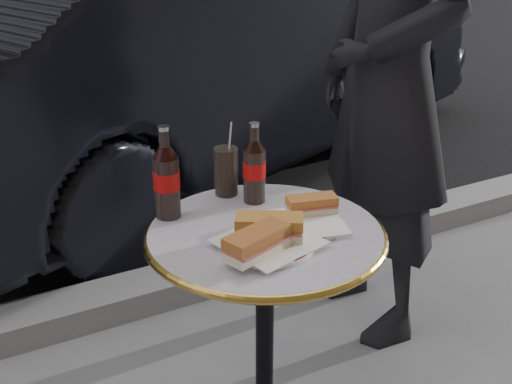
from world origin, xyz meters
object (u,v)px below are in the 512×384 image
cola_glass (226,171)px  cola_bottle_left (166,172)px  bistro_table (265,347)px  cola_bottle_right (254,163)px  pedestrian (390,82)px  parked_car (208,55)px  plate_left (268,244)px  plate_right (307,225)px

cola_glass → cola_bottle_left: bearing=-163.7°
bistro_table → cola_bottle_right: cola_bottle_right is taller
cola_bottle_left → pedestrian: 0.92m
parked_car → cola_glass: bearing=135.3°
pedestrian → cola_bottle_right: bearing=-64.7°
bistro_table → parked_car: parked_car is taller
plate_left → pedestrian: (0.74, 0.48, 0.21)m
cola_glass → plate_right: bearing=-72.0°
plate_right → plate_left: bearing=-161.5°
plate_right → cola_glass: bearing=108.0°
cola_bottle_left → bistro_table: bearing=-46.3°
plate_left → parked_car: size_ratio=0.05×
cola_bottle_left → cola_glass: bearing=16.3°
cola_bottle_right → cola_glass: bearing=120.2°
bistro_table → cola_glass: cola_glass is taller
plate_left → cola_glass: (0.05, 0.33, 0.06)m
bistro_table → cola_bottle_left: bearing=133.7°
bistro_table → pedestrian: 1.00m
parked_car → plate_left: bearing=137.3°
cola_bottle_left → cola_bottle_right: 0.25m
cola_glass → parked_car: bearing=67.1°
plate_right → cola_bottle_right: 0.24m
bistro_table → plate_right: plate_right is taller
cola_bottle_left → pedestrian: (0.90, 0.21, 0.09)m
plate_left → cola_bottle_right: size_ratio=0.97×
pedestrian → plate_left: bearing=-51.3°
cola_bottle_left → parked_car: bearing=63.0°
cola_bottle_right → pedestrian: bearing=19.5°
plate_right → cola_glass: 0.31m
bistro_table → cola_glass: size_ratio=5.22×
plate_right → cola_bottle_left: (-0.29, 0.23, 0.12)m
plate_left → cola_bottle_left: cola_bottle_left is taller
cola_bottle_right → pedestrian: (0.65, 0.23, 0.10)m
pedestrian → cola_glass: bearing=-72.1°
bistro_table → cola_bottle_right: (0.06, 0.17, 0.48)m
plate_left → plate_right: plate_left is taller
cola_bottle_left → cola_glass: 0.22m
cola_bottle_right → parked_car: (0.78, 2.04, -0.16)m
plate_left → cola_glass: bearing=81.8°
plate_left → parked_car: parked_car is taller
pedestrian → parked_car: bearing=-178.4°
bistro_table → cola_bottle_left: size_ratio=2.90×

